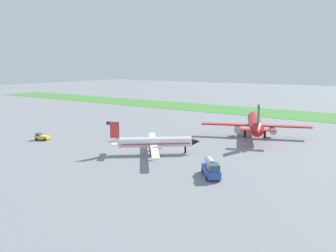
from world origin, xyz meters
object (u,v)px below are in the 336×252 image
object	(u,v)px
airplane_foreground_turboprop	(154,142)
fuel_truck_by_runway	(211,168)
baggage_cart_midfield	(110,122)
pushback_tug_near_gate	(42,137)
airplane_midfield_jet	(255,124)

from	to	relation	value
airplane_foreground_turboprop	fuel_truck_by_runway	bearing A→B (deg)	-59.75
baggage_cart_midfield	pushback_tug_near_gate	bearing A→B (deg)	-83.81
airplane_midfield_jet	baggage_cart_midfield	bearing A→B (deg)	76.09
airplane_foreground_turboprop	airplane_midfield_jet	bearing A→B (deg)	28.96
airplane_foreground_turboprop	fuel_truck_by_runway	distance (m)	19.96
pushback_tug_near_gate	airplane_foreground_turboprop	bearing A→B (deg)	164.96
baggage_cart_midfield	fuel_truck_by_runway	size ratio (longest dim) A/B	0.37
fuel_truck_by_runway	baggage_cart_midfield	bearing A→B (deg)	-158.72
airplane_midfield_jet	pushback_tug_near_gate	bearing A→B (deg)	105.75
airplane_foreground_turboprop	baggage_cart_midfield	world-z (taller)	airplane_foreground_turboprop
airplane_midfield_jet	baggage_cart_midfield	world-z (taller)	airplane_midfield_jet
airplane_midfield_jet	fuel_truck_by_runway	bearing A→B (deg)	165.81
airplane_foreground_turboprop	pushback_tug_near_gate	world-z (taller)	airplane_foreground_turboprop
pushback_tug_near_gate	fuel_truck_by_runway	bearing A→B (deg)	154.04
pushback_tug_near_gate	fuel_truck_by_runway	xyz separation A→B (m)	(53.08, -1.34, 0.67)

